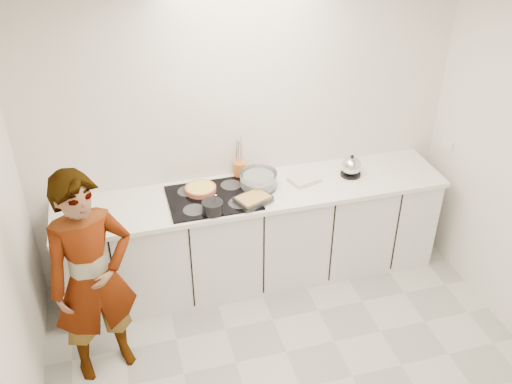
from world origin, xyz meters
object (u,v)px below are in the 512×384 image
object	(u,v)px
hob	(213,198)
cook	(93,279)
saucepan	(213,207)
baking_dish	(253,199)
tart_dish	(201,189)
kettle	(351,167)
mixing_bowl	(259,181)
utensil_crock	(240,169)

from	to	relation	value
hob	cook	xyz separation A→B (m)	(-0.98, -0.64, -0.09)
saucepan	baking_dish	size ratio (longest dim) A/B	0.51
tart_dish	baking_dish	size ratio (longest dim) A/B	1.05
saucepan	baking_dish	world-z (taller)	saucepan
tart_dish	baking_dish	world-z (taller)	baking_dish
tart_dish	kettle	distance (m)	1.29
hob	saucepan	size ratio (longest dim) A/B	4.38
hob	cook	size ratio (longest dim) A/B	0.43
saucepan	baking_dish	distance (m)	0.34
tart_dish	kettle	size ratio (longest dim) A/B	1.54
kettle	mixing_bowl	bearing A→B (deg)	178.52
hob	saucepan	bearing A→B (deg)	-102.24
baking_dish	utensil_crock	xyz separation A→B (m)	(0.00, 0.44, 0.02)
saucepan	hob	bearing A→B (deg)	77.76
saucepan	utensil_crock	size ratio (longest dim) A/B	1.25
baking_dish	kettle	bearing A→B (deg)	12.35
kettle	utensil_crock	size ratio (longest dim) A/B	1.65
hob	tart_dish	bearing A→B (deg)	124.94
mixing_bowl	saucepan	bearing A→B (deg)	-148.60
saucepan	cook	world-z (taller)	cook
utensil_crock	saucepan	bearing A→B (deg)	-124.38
kettle	tart_dish	bearing A→B (deg)	176.95
hob	utensil_crock	bearing A→B (deg)	44.50
mixing_bowl	cook	size ratio (longest dim) A/B	0.22
hob	utensil_crock	distance (m)	0.41
baking_dish	tart_dish	bearing A→B (deg)	143.95
hob	mixing_bowl	size ratio (longest dim) A/B	2.00
utensil_crock	hob	bearing A→B (deg)	-135.50
mixing_bowl	utensil_crock	xyz separation A→B (m)	(-0.11, 0.22, 0.00)
saucepan	mixing_bowl	xyz separation A→B (m)	(0.44, 0.27, 0.01)
saucepan	mixing_bowl	size ratio (longest dim) A/B	0.46
tart_dish	saucepan	world-z (taller)	saucepan
saucepan	kettle	bearing A→B (deg)	11.22
mixing_bowl	kettle	distance (m)	0.81
hob	utensil_crock	size ratio (longest dim) A/B	5.47
hob	cook	bearing A→B (deg)	-146.55
baking_dish	kettle	world-z (taller)	kettle
utensil_crock	baking_dish	bearing A→B (deg)	-90.06
baking_dish	kettle	distance (m)	0.94
baking_dish	hob	bearing A→B (deg)	151.73
baking_dish	cook	size ratio (longest dim) A/B	0.19
tart_dish	mixing_bowl	size ratio (longest dim) A/B	0.93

